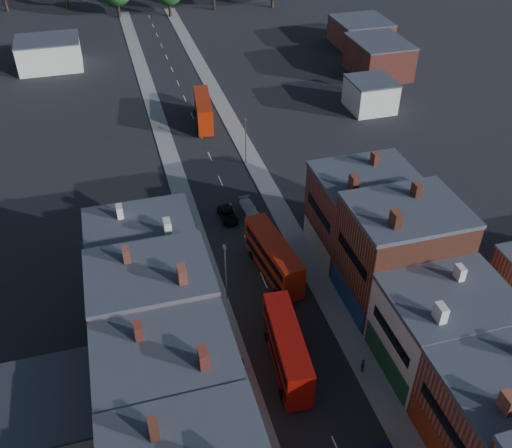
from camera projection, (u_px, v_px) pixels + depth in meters
pavement_west at (186, 208)px, 83.22m from camera, size 3.00×200.00×0.12m
pavement_east at (271, 195)px, 86.06m from camera, size 3.00×200.00×0.12m
lamp_post_2 at (226, 269)px, 65.29m from camera, size 0.25×0.70×8.12m
lamp_post_3 at (246, 138)px, 90.73m from camera, size 0.25×0.70×8.12m
bus_0 at (287, 348)px, 58.41m from camera, size 3.81×12.09×5.13m
bus_1 at (274, 256)px, 70.12m from camera, size 4.20×12.23×5.17m
bus_2 at (203, 110)px, 103.48m from camera, size 4.10×12.00×5.08m
car_2 at (228, 215)px, 80.83m from camera, size 2.38×4.88×1.33m
car_3 at (249, 208)px, 82.23m from camera, size 2.17×4.79×1.36m
ped_1 at (241, 364)px, 59.04m from camera, size 0.90×0.62×1.70m
ped_3 at (363, 365)px, 58.83m from camera, size 0.84×1.13×1.76m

